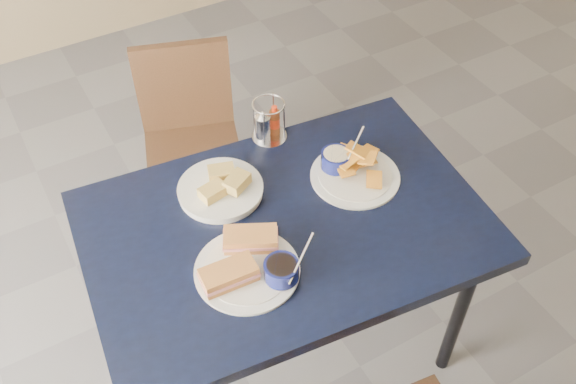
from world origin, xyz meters
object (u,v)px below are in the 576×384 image
bread_basket (221,188)px  condiment_caddy (268,124)px  dining_table (286,240)px  plantain_plate (349,168)px  sandwich_plate (250,264)px  chair_far (184,129)px

bread_basket → condiment_caddy: size_ratio=1.77×
dining_table → plantain_plate: (0.26, 0.08, 0.10)m
sandwich_plate → condiment_caddy: (0.28, 0.43, 0.03)m
chair_far → bread_basket: bearing=-100.9°
dining_table → plantain_plate: 0.28m
condiment_caddy → sandwich_plate: bearing=-123.3°
bread_basket → condiment_caddy: 0.27m
condiment_caddy → dining_table: bearing=-110.4°
bread_basket → plantain_plate: bearing=-17.4°
chair_far → bread_basket: size_ratio=3.19×
sandwich_plate → plantain_plate: size_ratio=1.15×
condiment_caddy → bread_basket: bearing=-147.7°
dining_table → sandwich_plate: bearing=-149.1°
plantain_plate → chair_far: bearing=106.9°
dining_table → condiment_caddy: size_ratio=8.55×
chair_far → condiment_caddy: condiment_caddy is taller
bread_basket → chair_far: bearing=79.1°
plantain_plate → bread_basket: bearing=162.6°
sandwich_plate → condiment_caddy: size_ratio=2.22×
chair_far → sandwich_plate: sandwich_plate is taller
chair_far → sandwich_plate: bearing=-100.7°
dining_table → plantain_plate: plantain_plate is taller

